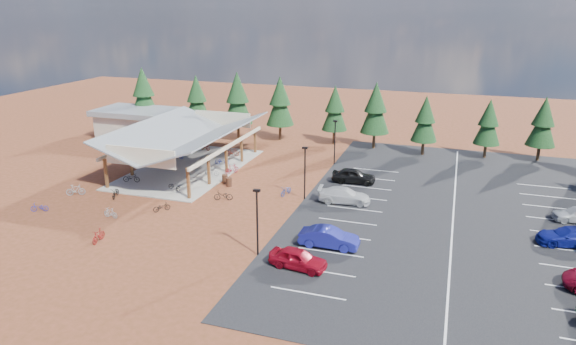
{
  "coord_description": "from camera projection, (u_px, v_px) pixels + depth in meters",
  "views": [
    {
      "loc": [
        17.86,
        -41.59,
        17.51
      ],
      "look_at": [
        2.91,
        3.32,
        2.04
      ],
      "focal_mm": 32.0,
      "sensor_mm": 36.0,
      "label": 1
    }
  ],
  "objects": [
    {
      "name": "asphalt_lot",
      "position": [
        453.0,
        212.0,
        45.46
      ],
      "size": [
        27.0,
        44.0,
        0.04
      ],
      "primitive_type": "cube",
      "color": "black",
      "rests_on": "ground"
    },
    {
      "name": "bike_15",
      "position": [
        232.0,
        169.0,
        55.83
      ],
      "size": [
        1.29,
        1.83,
        1.08
      ],
      "primitive_type": "imported",
      "rotation": [
        0.0,
        0.0,
        2.66
      ],
      "color": "maroon",
      "rests_on": "ground"
    },
    {
      "name": "bike_13",
      "position": [
        111.0,
        213.0,
        44.25
      ],
      "size": [
        1.53,
        0.59,
        0.89
      ],
      "primitive_type": "imported",
      "rotation": [
        0.0,
        0.0,
        4.6
      ],
      "color": "#9FA1A8",
      "rests_on": "ground"
    },
    {
      "name": "pine_5",
      "position": [
        376.0,
        108.0,
        64.37
      ],
      "size": [
        3.65,
        3.65,
        8.51
      ],
      "color": "#382314",
      "rests_on": "ground"
    },
    {
      "name": "bike_4",
      "position": [
        174.0,
        186.0,
        50.57
      ],
      "size": [
        1.7,
        0.96,
        0.84
      ],
      "primitive_type": "imported",
      "rotation": [
        0.0,
        0.0,
        1.31
      ],
      "color": "black",
      "rests_on": "concrete_pad"
    },
    {
      "name": "lamp_post_2",
      "position": [
        335.0,
        139.0,
        58.51
      ],
      "size": [
        0.5,
        0.25,
        5.14
      ],
      "color": "black",
      "rests_on": "ground"
    },
    {
      "name": "car_1",
      "position": [
        329.0,
        238.0,
        38.76
      ],
      "size": [
        4.57,
        1.66,
        1.5
      ],
      "primitive_type": "imported",
      "rotation": [
        0.0,
        0.0,
        1.59
      ],
      "color": "navy",
      "rests_on": "asphalt_lot"
    },
    {
      "name": "pine_0",
      "position": [
        143.0,
        92.0,
        73.28
      ],
      "size": [
        3.96,
        3.96,
        9.23
      ],
      "color": "#382314",
      "rests_on": "ground"
    },
    {
      "name": "pine_6",
      "position": [
        425.0,
        119.0,
        61.69
      ],
      "size": [
        3.14,
        3.14,
        7.32
      ],
      "color": "#382314",
      "rests_on": "ground"
    },
    {
      "name": "bike_1",
      "position": [
        163.0,
        164.0,
        57.38
      ],
      "size": [
        1.77,
        0.92,
        1.02
      ],
      "primitive_type": "imported",
      "rotation": [
        0.0,
        0.0,
        1.3
      ],
      "color": "#93959C",
      "rests_on": "concrete_pad"
    },
    {
      "name": "pine_1",
      "position": [
        197.0,
        98.0,
        71.7
      ],
      "size": [
        3.59,
        3.59,
        8.37
      ],
      "color": "#382314",
      "rests_on": "ground"
    },
    {
      "name": "bike_pavilion",
      "position": [
        187.0,
        136.0,
        56.44
      ],
      "size": [
        11.65,
        19.4,
        4.97
      ],
      "color": "#572E18",
      "rests_on": "concrete_pad"
    },
    {
      "name": "bike_6",
      "position": [
        222.0,
        161.0,
        58.7
      ],
      "size": [
        1.75,
        0.88,
        0.88
      ],
      "primitive_type": "imported",
      "rotation": [
        0.0,
        0.0,
        1.75
      ],
      "color": "navy",
      "rests_on": "concrete_pad"
    },
    {
      "name": "car_3",
      "position": [
        344.0,
        195.0,
        47.5
      ],
      "size": [
        5.02,
        2.46,
        1.4
      ],
      "primitive_type": "imported",
      "rotation": [
        0.0,
        0.0,
        1.67
      ],
      "color": "silver",
      "rests_on": "asphalt_lot"
    },
    {
      "name": "pine_4",
      "position": [
        335.0,
        108.0,
        66.69
      ],
      "size": [
        3.32,
        3.32,
        7.74
      ],
      "color": "#382314",
      "rests_on": "ground"
    },
    {
      "name": "pine_3",
      "position": [
        280.0,
        101.0,
        68.5
      ],
      "size": [
        3.72,
        3.72,
        8.66
      ],
      "color": "#382314",
      "rests_on": "ground"
    },
    {
      "name": "pine_2",
      "position": [
        237.0,
        99.0,
        68.62
      ],
      "size": [
        3.95,
        3.95,
        9.2
      ],
      "color": "#382314",
      "rests_on": "ground"
    },
    {
      "name": "bike_2",
      "position": [
        177.0,
        155.0,
        61.08
      ],
      "size": [
        1.72,
        0.76,
        0.87
      ],
      "primitive_type": "imported",
      "rotation": [
        0.0,
        0.0,
        1.46
      ],
      "color": "#202697",
      "rests_on": "concrete_pad"
    },
    {
      "name": "ground",
      "position": [
        248.0,
        200.0,
        48.31
      ],
      "size": [
        140.0,
        140.0,
        0.0
      ],
      "primitive_type": "plane",
      "color": "#593017",
      "rests_on": "ground"
    },
    {
      "name": "bike_14",
      "position": [
        286.0,
        191.0,
        49.52
      ],
      "size": [
        1.0,
        1.88,
        0.94
      ],
      "primitive_type": "imported",
      "rotation": [
        0.0,
        0.0,
        -0.22
      ],
      "color": "navy",
      "rests_on": "ground"
    },
    {
      "name": "trash_bin_0",
      "position": [
        229.0,
        182.0,
        51.97
      ],
      "size": [
        0.6,
        0.6,
        0.9
      ],
      "primitive_type": "cylinder",
      "color": "#3D2216",
      "rests_on": "ground"
    },
    {
      "name": "bike_5",
      "position": [
        212.0,
        172.0,
        54.81
      ],
      "size": [
        1.61,
        0.78,
        0.93
      ],
      "primitive_type": "imported",
      "rotation": [
        0.0,
        0.0,
        1.8
      ],
      "color": "#94999C",
      "rests_on": "concrete_pad"
    },
    {
      "name": "bike_7",
      "position": [
        232.0,
        152.0,
        61.99
      ],
      "size": [
        1.72,
        1.0,
        1.0
      ],
      "primitive_type": "imported",
      "rotation": [
        0.0,
        0.0,
        1.91
      ],
      "color": "maroon",
      "rests_on": "concrete_pad"
    },
    {
      "name": "bike_0",
      "position": [
        131.0,
        178.0,
        52.89
      ],
      "size": [
        1.86,
        1.01,
        0.93
      ],
      "primitive_type": "imported",
      "rotation": [
        0.0,
        0.0,
        1.81
      ],
      "color": "black",
      "rests_on": "concrete_pad"
    },
    {
      "name": "pine_8",
      "position": [
        543.0,
        122.0,
        59.2
      ],
      "size": [
        3.28,
        3.28,
        7.65
      ],
      "color": "#382314",
      "rests_on": "ground"
    },
    {
      "name": "car_4",
      "position": [
        354.0,
        176.0,
        52.8
      ],
      "size": [
        4.55,
        2.06,
        1.51
      ],
      "primitive_type": "imported",
      "rotation": [
        0.0,
        0.0,
        1.63
      ],
      "color": "black",
      "rests_on": "asphalt_lot"
    },
    {
      "name": "bike_3",
      "position": [
        205.0,
        146.0,
        64.6
      ],
      "size": [
        1.65,
        0.89,
        0.96
      ],
      "primitive_type": "imported",
      "rotation": [
        0.0,
        0.0,
        1.28
      ],
      "color": "maroon",
      "rests_on": "concrete_pad"
    },
    {
      "name": "bike_12",
      "position": [
        162.0,
        207.0,
        45.68
      ],
      "size": [
        1.42,
        1.52,
        0.81
      ],
      "primitive_type": "imported",
      "rotation": [
        0.0,
        0.0,
        2.42
      ],
      "color": "black",
      "rests_on": "ground"
    },
    {
      "name": "concrete_pad",
      "position": [
        189.0,
        168.0,
        57.61
      ],
      "size": [
        10.6,
        18.6,
        0.1
      ],
      "primitive_type": "cube",
      "color": "gray",
      "rests_on": "ground"
    },
    {
      "name": "lamp_post_0",
      "position": [
        257.0,
        218.0,
        36.87
      ],
      "size": [
        0.5,
        0.25,
        5.14
      ],
      "color": "black",
      "rests_on": "ground"
    },
    {
      "name": "bike_16",
      "position": [
        223.0,
        196.0,
        48.23
      ],
      "size": [
        1.87,
        1.13,
        0.93
      ],
      "primitive_type": "imported",
      "rotation": [
        0.0,
        0.0,
        5.03
      ],
      "color": "black",
      "rests_on": "ground"
    },
    {
      "name": "pine_7",
      "position": [
        488.0,
        122.0,
        60.49
      ],
      "size": [
        3.06,
        3.06,
        7.14
      ],
      "color": "#382314",
      "rests_on": "ground"
    },
    {
      "name": "car_0",
      "position": [
        298.0,
        259.0,
        35.65
      ],
      "size": [
        4.31,
        2.19,
        1.41
      ],
      "primitive_type": "imported",
      "rotation": [
        0.0,
        0.0,
        1.44
      ],
      "color": "maroon",
      "rests_on": "asphalt_lot"
    },
    {
      "name": "bike_8",
      "position": [
        116.0,
        193.0,
        48.93
      ],
      "size": [
        1.27,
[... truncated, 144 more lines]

